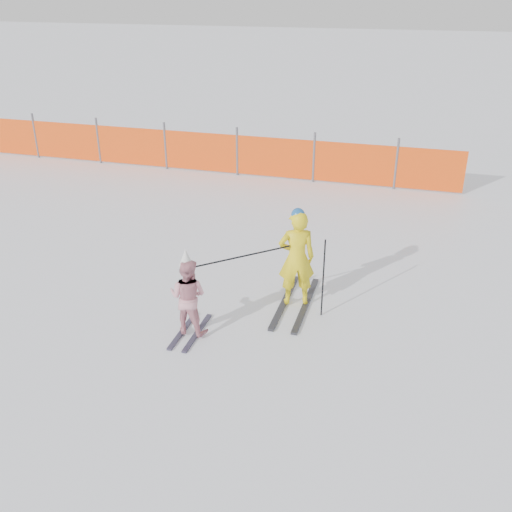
# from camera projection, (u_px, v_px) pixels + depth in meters

# --- Properties ---
(ground) EXTENTS (120.00, 120.00, 0.00)m
(ground) POSITION_uv_depth(u_px,v_px,m) (246.00, 333.00, 8.18)
(ground) COLOR white
(ground) RESTS_ON ground
(adult) EXTENTS (0.65, 1.71, 1.60)m
(adult) POSITION_uv_depth(u_px,v_px,m) (297.00, 259.00, 8.57)
(adult) COLOR black
(adult) RESTS_ON ground
(child) EXTENTS (0.57, 1.00, 1.32)m
(child) POSITION_uv_depth(u_px,v_px,m) (188.00, 296.00, 7.94)
(child) COLOR black
(child) RESTS_ON ground
(ski_poles) EXTENTS (1.66, 1.04, 1.25)m
(ski_poles) POSITION_uv_depth(u_px,v_px,m) (281.00, 266.00, 8.22)
(ski_poles) COLOR black
(ski_poles) RESTS_ON ground
(safety_fence) EXTENTS (15.62, 0.06, 1.25)m
(safety_fence) POSITION_uv_depth(u_px,v_px,m) (156.00, 148.00, 15.22)
(safety_fence) COLOR #595960
(safety_fence) RESTS_ON ground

